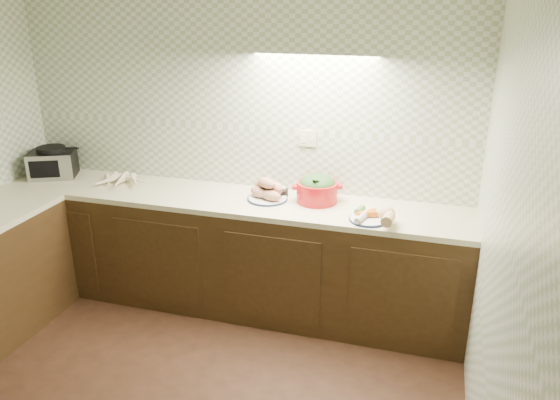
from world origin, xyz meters
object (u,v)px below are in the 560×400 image
(toaster_oven, at_px, (53,163))
(dutch_oven, at_px, (317,189))
(parsnip_pile, at_px, (121,180))
(sweet_potato_plate, at_px, (268,191))
(onion_bowl, at_px, (280,191))
(veg_plate, at_px, (376,215))

(toaster_oven, height_order, dutch_oven, toaster_oven)
(parsnip_pile, height_order, sweet_potato_plate, sweet_potato_plate)
(sweet_potato_plate, relative_size, onion_bowl, 2.42)
(sweet_potato_plate, height_order, dutch_oven, dutch_oven)
(dutch_oven, xyz_separation_m, veg_plate, (0.46, -0.25, -0.06))
(parsnip_pile, xyz_separation_m, veg_plate, (2.05, -0.19, 0.01))
(toaster_oven, distance_m, onion_bowl, 1.93)
(parsnip_pile, relative_size, sweet_potato_plate, 1.38)
(parsnip_pile, bearing_deg, sweet_potato_plate, 0.38)
(toaster_oven, xyz_separation_m, sweet_potato_plate, (1.87, -0.01, -0.06))
(toaster_oven, xyz_separation_m, veg_plate, (2.69, -0.21, -0.07))
(dutch_oven, height_order, veg_plate, dutch_oven)
(parsnip_pile, bearing_deg, veg_plate, -5.24)
(toaster_oven, bearing_deg, parsnip_pile, -26.87)
(parsnip_pile, xyz_separation_m, sweet_potato_plate, (1.23, 0.01, 0.03))
(onion_bowl, bearing_deg, sweet_potato_plate, -116.74)
(sweet_potato_plate, distance_m, dutch_oven, 0.37)
(toaster_oven, xyz_separation_m, dutch_oven, (2.23, 0.04, -0.02))
(sweet_potato_plate, xyz_separation_m, onion_bowl, (0.06, 0.11, -0.03))
(onion_bowl, height_order, dutch_oven, dutch_oven)
(toaster_oven, height_order, onion_bowl, toaster_oven)
(sweet_potato_plate, relative_size, dutch_oven, 0.81)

